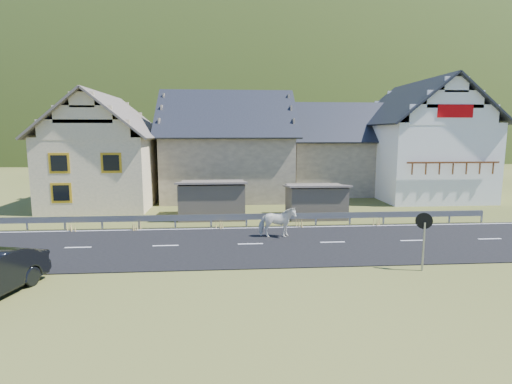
{
  "coord_description": "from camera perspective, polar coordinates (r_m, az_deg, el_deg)",
  "views": [
    {
      "loc": [
        -1.12,
        -18.44,
        5.31
      ],
      "look_at": [
        0.47,
        2.73,
        2.14
      ],
      "focal_mm": 28.0,
      "sensor_mm": 36.0,
      "label": 1
    }
  ],
  "objects": [
    {
      "name": "shed_left",
      "position": [
        25.3,
        -6.24,
        -1.13
      ],
      "size": [
        4.3,
        3.3,
        2.4
      ],
      "primitive_type": "cube",
      "color": "#655A4C",
      "rests_on": "ground"
    },
    {
      "name": "lane_markings",
      "position": [
        19.21,
        -0.8,
        -7.41
      ],
      "size": [
        60.0,
        6.6,
        0.01
      ],
      "primitive_type": "cube",
      "color": "silver",
      "rests_on": "road"
    },
    {
      "name": "house_white",
      "position": [
        36.22,
        22.33,
        7.48
      ],
      "size": [
        8.8,
        10.8,
        9.7
      ],
      "color": "white",
      "rests_on": "ground"
    },
    {
      "name": "ground",
      "position": [
        19.22,
        -0.8,
        -7.54
      ],
      "size": [
        160.0,
        160.0,
        0.0
      ],
      "primitive_type": "plane",
      "color": "#3C4418",
      "rests_on": "ground"
    },
    {
      "name": "road",
      "position": [
        19.21,
        -0.8,
        -7.48
      ],
      "size": [
        60.0,
        7.0,
        0.04
      ],
      "primitive_type": "cube",
      "color": "black",
      "rests_on": "ground"
    },
    {
      "name": "traffic_mirror",
      "position": [
        16.66,
        22.84,
        -4.81
      ],
      "size": [
        0.6,
        0.3,
        2.27
      ],
      "rotation": [
        0.0,
        0.0,
        -0.39
      ],
      "color": "#93969B",
      "rests_on": "ground"
    },
    {
      "name": "mountain",
      "position": [
        200.14,
        -2.51,
        1.23
      ],
      "size": [
        440.0,
        280.0,
        260.0
      ],
      "primitive_type": "ellipsoid",
      "color": "#2C3F0F",
      "rests_on": "ground"
    },
    {
      "name": "house_stone_a",
      "position": [
        33.44,
        -4.13,
        7.32
      ],
      "size": [
        10.8,
        9.8,
        8.9
      ],
      "color": "tan",
      "rests_on": "ground"
    },
    {
      "name": "shed_right",
      "position": [
        25.44,
        8.53,
        -1.35
      ],
      "size": [
        3.8,
        2.9,
        2.2
      ],
      "primitive_type": "cube",
      "color": "#655A4C",
      "rests_on": "ground"
    },
    {
      "name": "horse",
      "position": [
        20.25,
        3.04,
        -4.33
      ],
      "size": [
        0.85,
        1.85,
        1.56
      ],
      "primitive_type": "imported",
      "rotation": [
        0.0,
        0.0,
        1.58
      ],
      "color": "white",
      "rests_on": "road"
    },
    {
      "name": "guardrail",
      "position": [
        22.65,
        -1.38,
        -3.6
      ],
      "size": [
        28.1,
        0.09,
        0.75
      ],
      "color": "#93969B",
      "rests_on": "ground"
    },
    {
      "name": "conifer_patch",
      "position": [
        139.28,
        -27.33,
        7.85
      ],
      "size": [
        76.0,
        50.0,
        28.0
      ],
      "primitive_type": "ellipsoid",
      "color": "black",
      "rests_on": "ground"
    },
    {
      "name": "house_stone_b",
      "position": [
        36.87,
        11.71,
        6.66
      ],
      "size": [
        9.8,
        8.8,
        8.1
      ],
      "color": "tan",
      "rests_on": "ground"
    },
    {
      "name": "house_cream",
      "position": [
        31.72,
        -20.69,
        6.23
      ],
      "size": [
        7.8,
        9.8,
        8.3
      ],
      "color": "beige",
      "rests_on": "ground"
    }
  ]
}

